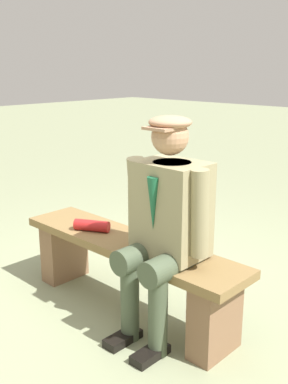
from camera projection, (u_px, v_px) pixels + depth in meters
The scene contains 4 objects.
ground_plane at pixel (129, 309), 3.06m from camera, with size 30.00×30.00×0.00m, color gray.
bench at pixel (128, 264), 2.97m from camera, with size 1.69×0.39×0.49m.
seated_man at pixel (165, 219), 2.58m from camera, with size 0.57×0.56×1.32m.
rolled_magazine at pixel (92, 226), 3.08m from camera, with size 0.08×0.08×0.24m, color #B21E1E.
Camera 1 is at (-1.96, 1.91, 1.58)m, focal length 42.63 mm.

